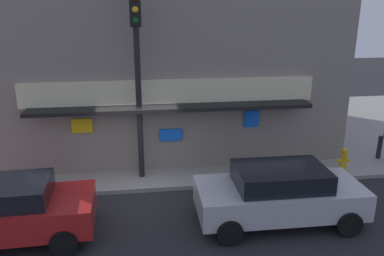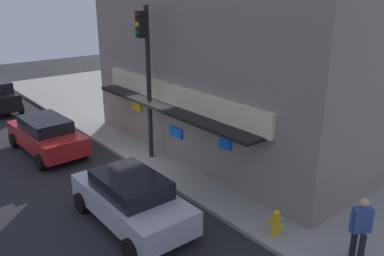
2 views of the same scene
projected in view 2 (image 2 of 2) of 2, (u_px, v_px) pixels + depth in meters
name	position (u px, v px, depth m)	size (l,w,h in m)	color
ground_plane	(131.00, 165.00, 15.57)	(54.71, 54.71, 0.00)	#232326
sidewalk	(228.00, 134.00, 18.72)	(36.48, 10.65, 0.14)	gray
corner_building	(254.00, 64.00, 16.99)	(12.41, 9.29, 6.80)	gray
traffic_light	(146.00, 65.00, 14.74)	(0.32, 0.58, 5.90)	black
fire_hydrant	(276.00, 223.00, 10.73)	(0.46, 0.22, 0.77)	gold
trash_can	(199.00, 148.00, 15.65)	(0.56, 0.56, 0.90)	#2D2D2D
pedestrian	(361.00, 227.00, 9.53)	(0.53, 0.55, 1.73)	black
parked_car_red	(46.00, 135.00, 16.51)	(4.44, 2.17, 1.52)	#AD1E1E
parked_car_silver	(131.00, 199.00, 11.41)	(4.32, 2.08, 1.53)	#B7B7BC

